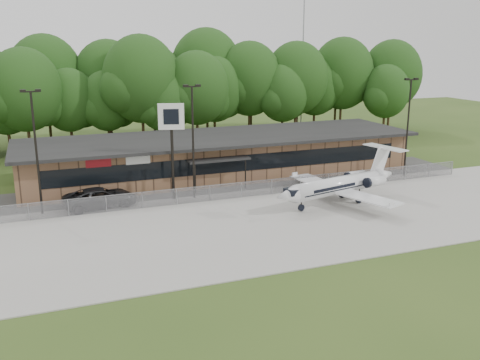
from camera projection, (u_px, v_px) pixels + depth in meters
name	position (u px, v px, depth m)	size (l,w,h in m)	color
ground	(337.00, 257.00, 35.33)	(160.00, 160.00, 0.00)	#324B1B
apron	(285.00, 220.00, 42.55)	(64.00, 18.00, 0.08)	#9E9B93
parking_lot	(234.00, 185.00, 52.94)	(50.00, 9.00, 0.06)	#383835
terminal	(220.00, 155.00, 56.41)	(41.00, 11.65, 4.30)	brown
fence	(252.00, 189.00, 48.69)	(46.00, 0.04, 1.52)	gray
treeline	(176.00, 90.00, 71.38)	(72.00, 12.00, 15.00)	#203811
radio_mast	(303.00, 50.00, 83.14)	(0.20, 0.20, 25.00)	gray
light_pole_left	(36.00, 143.00, 42.50)	(1.55, 0.30, 10.23)	black
light_pole_mid	(193.00, 133.00, 47.00)	(1.55, 0.30, 10.23)	black
light_pole_right	(408.00, 120.00, 54.95)	(1.55, 0.30, 10.23)	black
business_jet	(341.00, 185.00, 46.60)	(13.52, 12.17, 4.58)	white
suv	(101.00, 198.00, 45.71)	(2.85, 6.18, 1.72)	#2E2E30
pole_sign	(171.00, 127.00, 46.47)	(2.26, 0.81, 8.64)	black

